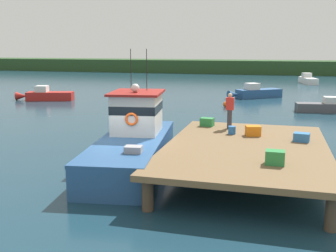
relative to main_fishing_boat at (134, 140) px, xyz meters
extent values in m
plane|color=#193847|center=(-0.12, -0.52, -1.01)|extent=(200.00, 200.00, 0.00)
cylinder|color=#4C3D2D|center=(2.08, -4.62, -0.51)|extent=(0.36, 0.36, 1.00)
cylinder|color=#4C3D2D|center=(7.28, -4.62, -0.51)|extent=(0.36, 0.36, 1.00)
cylinder|color=#4C3D2D|center=(2.08, 3.58, -0.51)|extent=(0.36, 0.36, 1.00)
cylinder|color=#4C3D2D|center=(7.28, 3.58, -0.51)|extent=(0.36, 0.36, 1.00)
cube|color=brown|center=(4.68, -0.52, 0.09)|extent=(6.00, 9.00, 0.20)
cube|color=#285184|center=(0.08, -0.56, -0.46)|extent=(3.58, 8.27, 1.10)
cone|color=#285184|center=(-0.60, 4.29, -0.46)|extent=(1.34, 1.93, 1.10)
cube|color=#234C9E|center=(0.08, -0.56, -0.01)|extent=(3.58, 8.11, 0.12)
cube|color=#285184|center=(0.08, -0.56, 0.15)|extent=(3.62, 8.27, 0.12)
cube|color=silver|center=(-0.09, 0.63, 0.99)|extent=(2.19, 2.44, 1.80)
cube|color=black|center=(-0.09, 0.63, 1.31)|extent=(2.21, 2.46, 0.36)
cube|color=maroon|center=(-0.09, 0.63, 1.94)|extent=(2.47, 2.77, 0.10)
sphere|color=white|center=(-0.05, 0.33, 2.17)|extent=(0.36, 0.36, 0.36)
cylinder|color=black|center=(-0.50, 1.08, 2.89)|extent=(0.03, 0.03, 1.80)
cylinder|color=black|center=(0.19, 1.17, 2.89)|extent=(0.03, 0.03, 1.80)
cube|color=#939399|center=(0.93, -2.66, 0.27)|extent=(0.66, 0.52, 0.36)
torus|color=orange|center=(0.07, -3.39, 0.15)|extent=(0.63, 0.63, 0.12)
torus|color=#EA5119|center=(0.07, -0.50, 0.99)|extent=(0.55, 0.17, 0.54)
cube|color=#2D8442|center=(5.74, -2.77, 0.42)|extent=(0.60, 0.44, 0.46)
cube|color=#3370B2|center=(6.73, 0.76, 0.36)|extent=(0.67, 0.53, 0.34)
cube|color=orange|center=(4.82, 1.33, 0.40)|extent=(0.70, 0.58, 0.42)
cube|color=#2D8442|center=(2.60, 2.89, 0.39)|extent=(0.66, 0.52, 0.39)
cylinder|color=#2866B2|center=(3.92, 1.42, 0.36)|extent=(0.32, 0.32, 0.34)
cylinder|color=#383842|center=(3.67, 2.62, 0.62)|extent=(0.22, 0.22, 0.86)
cube|color=red|center=(3.67, 2.62, 1.33)|extent=(0.36, 0.22, 0.56)
sphere|color=beige|center=(3.67, 2.62, 1.72)|extent=(0.20, 0.20, 0.20)
cube|color=red|center=(-14.57, 17.33, -0.62)|extent=(4.42, 2.40, 0.77)
cone|color=red|center=(-17.11, 16.64, -0.62)|extent=(1.22, 1.02, 0.77)
cube|color=silver|center=(-15.29, 17.14, 0.05)|extent=(1.30, 1.31, 0.57)
cube|color=#4C4C51|center=(9.04, 16.61, -0.67)|extent=(3.81, 1.67, 0.67)
cube|color=silver|center=(9.67, 16.70, -0.09)|extent=(1.04, 1.05, 0.50)
cube|color=white|center=(9.79, 41.44, -0.61)|extent=(2.38, 4.58, 0.80)
cone|color=white|center=(9.15, 44.10, -0.61)|extent=(1.03, 1.25, 0.80)
cube|color=silver|center=(9.61, 42.18, 0.09)|extent=(1.34, 1.32, 0.60)
cube|color=#285184|center=(4.07, 24.35, -0.60)|extent=(4.46, 3.84, 0.82)
cone|color=#285184|center=(1.82, 22.66, -0.60)|extent=(1.39, 1.33, 0.82)
cube|color=silver|center=(3.44, 23.88, 0.12)|extent=(1.59, 1.59, 0.61)
sphere|color=#EA5B19|center=(-9.65, 22.59, -0.84)|extent=(0.34, 0.34, 0.34)
sphere|color=silver|center=(2.34, 23.28, -0.82)|extent=(0.37, 0.37, 0.37)
sphere|color=#EA5B19|center=(1.72, 17.25, -0.79)|extent=(0.44, 0.44, 0.44)
cube|color=#284723|center=(-0.12, 61.48, 0.19)|extent=(120.00, 8.00, 2.40)
camera|label=1|loc=(5.65, -15.47, 3.88)|focal=42.76mm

